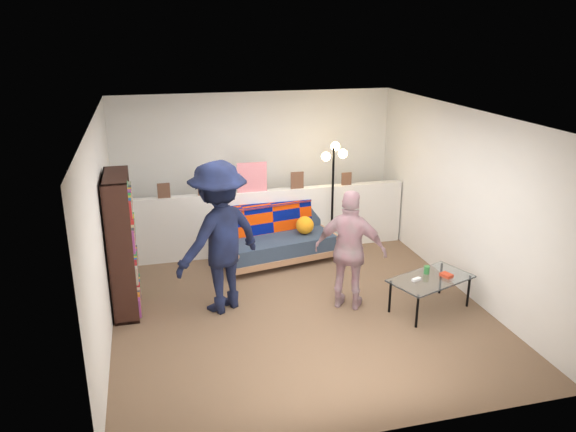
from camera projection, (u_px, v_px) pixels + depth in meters
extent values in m
plane|color=brown|center=(296.00, 303.00, 7.18)|extent=(5.00, 5.00, 0.00)
cube|color=silver|center=(256.00, 167.00, 9.08)|extent=(4.50, 0.10, 2.40)
cube|color=silver|center=(102.00, 231.00, 6.26)|extent=(0.10, 5.00, 2.40)
cube|color=silver|center=(462.00, 201.00, 7.32)|extent=(0.10, 5.00, 2.40)
cube|color=white|center=(297.00, 115.00, 6.40)|extent=(4.50, 5.00, 0.10)
cube|color=silver|center=(265.00, 221.00, 8.67)|extent=(4.45, 0.15, 1.00)
cube|color=brown|center=(164.00, 191.00, 8.10)|extent=(0.18, 0.02, 0.22)
cube|color=brown|center=(205.00, 186.00, 8.23)|extent=(0.22, 0.02, 0.28)
cube|color=silver|center=(252.00, 177.00, 8.37)|extent=(0.45, 0.02, 0.45)
cube|color=brown|center=(297.00, 180.00, 8.56)|extent=(0.20, 0.02, 0.26)
cube|color=brown|center=(346.00, 179.00, 8.76)|extent=(0.16, 0.02, 0.20)
cube|color=#A4724F|center=(279.00, 253.00, 8.41)|extent=(1.82, 1.07, 0.09)
cube|color=#2C3C50|center=(280.00, 244.00, 8.33)|extent=(1.71, 0.92, 0.22)
cube|color=#2C3C50|center=(271.00, 221.00, 8.53)|extent=(1.63, 0.51, 0.51)
cylinder|color=#A4724F|center=(227.00, 248.00, 8.01)|extent=(0.22, 0.77, 0.08)
cylinder|color=#A4724F|center=(327.00, 231.00, 8.67)|extent=(0.22, 0.77, 0.08)
cube|color=navy|center=(273.00, 222.00, 8.47)|extent=(1.30, 0.34, 0.47)
cube|color=navy|center=(270.00, 204.00, 8.49)|extent=(1.32, 0.47, 0.03)
sphere|color=orange|center=(305.00, 225.00, 8.41)|extent=(0.27, 0.27, 0.27)
cube|color=black|center=(110.00, 245.00, 6.75)|extent=(0.02, 0.87, 1.73)
cube|color=black|center=(121.00, 257.00, 6.39)|extent=(0.29, 0.02, 1.73)
cube|color=black|center=(122.00, 232.00, 7.17)|extent=(0.29, 0.02, 1.73)
cube|color=black|center=(114.00, 175.00, 6.50)|extent=(0.29, 0.87, 0.02)
cube|color=black|center=(128.00, 307.00, 7.05)|extent=(0.29, 0.87, 0.04)
cube|color=black|center=(125.00, 275.00, 6.91)|extent=(0.29, 0.83, 0.02)
cube|color=black|center=(121.00, 244.00, 6.78)|extent=(0.29, 0.83, 0.02)
cube|color=black|center=(118.00, 212.00, 6.65)|extent=(0.29, 0.83, 0.02)
cube|color=red|center=(128.00, 294.00, 7.00)|extent=(0.21, 0.81, 0.29)
cube|color=#2656A5|center=(125.00, 263.00, 6.86)|extent=(0.21, 0.81, 0.27)
cube|color=yellow|center=(122.00, 232.00, 6.73)|extent=(0.21, 0.81, 0.29)
cube|color=#349154|center=(119.00, 200.00, 6.60)|extent=(0.21, 0.81, 0.27)
cylinder|color=black|center=(417.00, 312.00, 6.55)|extent=(0.04, 0.04, 0.41)
cylinder|color=black|center=(468.00, 292.00, 7.04)|extent=(0.04, 0.04, 0.41)
cylinder|color=black|center=(390.00, 297.00, 6.90)|extent=(0.04, 0.04, 0.41)
cylinder|color=black|center=(441.00, 279.00, 7.39)|extent=(0.04, 0.04, 0.41)
cube|color=silver|center=(431.00, 279.00, 6.90)|extent=(1.15, 0.88, 0.02)
cube|color=white|center=(416.00, 279.00, 6.82)|extent=(0.13, 0.09, 0.03)
cube|color=#D44125|center=(446.00, 275.00, 6.92)|extent=(0.14, 0.17, 0.04)
cylinder|color=#388840|center=(427.00, 270.00, 7.00)|extent=(0.09, 0.09, 0.10)
cylinder|color=black|center=(331.00, 250.00, 8.85)|extent=(0.30, 0.30, 0.03)
cylinder|color=black|center=(332.00, 201.00, 8.58)|extent=(0.04, 0.04, 1.65)
sphere|color=#FFC672|center=(326.00, 157.00, 8.42)|extent=(0.14, 0.14, 0.14)
sphere|color=#FFC672|center=(343.00, 154.00, 8.30)|extent=(0.14, 0.14, 0.14)
sphere|color=#FFC672|center=(335.00, 146.00, 8.43)|extent=(0.14, 0.14, 0.14)
imported|color=black|center=(219.00, 237.00, 6.77)|extent=(1.40, 1.24, 1.89)
imported|color=pink|center=(350.00, 251.00, 6.86)|extent=(0.95, 0.78, 1.52)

